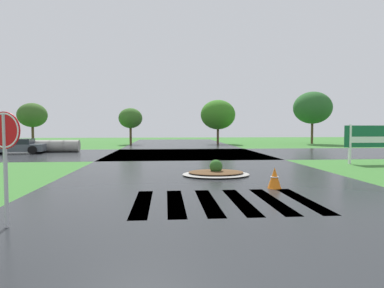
# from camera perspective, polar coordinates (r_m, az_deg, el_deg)

# --- Properties ---
(asphalt_roadway) EXTENTS (11.75, 80.00, 0.01)m
(asphalt_roadway) POSITION_cam_1_polar(r_m,az_deg,el_deg) (13.77, 2.04, -5.58)
(asphalt_roadway) COLOR #232628
(asphalt_roadway) RESTS_ON ground
(asphalt_cross_road) EXTENTS (90.00, 10.57, 0.01)m
(asphalt_cross_road) POSITION_cam_1_polar(r_m,az_deg,el_deg) (24.90, -1.02, -1.72)
(asphalt_cross_road) COLOR #232628
(asphalt_cross_road) RESTS_ON ground
(crosswalk_stripes) EXTENTS (4.95, 3.27, 0.01)m
(crosswalk_stripes) POSITION_cam_1_polar(r_m,az_deg,el_deg) (9.05, 5.74, -10.16)
(crosswalk_stripes) COLOR white
(crosswalk_stripes) RESTS_ON ground
(stop_sign) EXTENTS (0.73, 0.27, 2.38)m
(stop_sign) POSITION_cam_1_polar(r_m,az_deg,el_deg) (7.53, -30.38, 0.31)
(stop_sign) COLOR #B2B5BA
(stop_sign) RESTS_ON ground
(estate_billboard) EXTENTS (2.93, 0.12, 2.21)m
(estate_billboard) POSITION_cam_1_polar(r_m,az_deg,el_deg) (20.66, 29.03, 0.93)
(estate_billboard) COLOR white
(estate_billboard) RESTS_ON ground
(median_island) EXTENTS (2.86, 2.23, 0.68)m
(median_island) POSITION_cam_1_polar(r_m,az_deg,el_deg) (13.73, 4.28, -5.08)
(median_island) COLOR #9E9B93
(median_island) RESTS_ON ground
(car_silver_hatch) EXTENTS (4.34, 2.44, 1.15)m
(car_silver_hatch) POSITION_cam_1_polar(r_m,az_deg,el_deg) (28.55, -28.68, -0.40)
(car_silver_hatch) COLOR #4C545B
(car_silver_hatch) RESTS_ON ground
(drainage_pipe_stack) EXTENTS (3.48, 1.07, 0.99)m
(drainage_pipe_stack) POSITION_cam_1_polar(r_m,az_deg,el_deg) (28.73, -22.79, -0.34)
(drainage_pipe_stack) COLOR #9E9B93
(drainage_pipe_stack) RESTS_ON ground
(traffic_cone) EXTENTS (0.45, 0.45, 0.71)m
(traffic_cone) POSITION_cam_1_polar(r_m,az_deg,el_deg) (11.19, 14.48, -5.91)
(traffic_cone) COLOR orange
(traffic_cone) RESTS_ON ground
(background_treeline) EXTENTS (36.91, 5.40, 6.41)m
(background_treeline) POSITION_cam_1_polar(r_m,az_deg,el_deg) (39.17, 6.02, 5.66)
(background_treeline) COLOR #4C3823
(background_treeline) RESTS_ON ground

